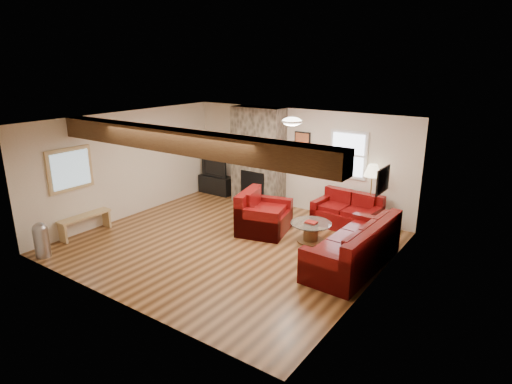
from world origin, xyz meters
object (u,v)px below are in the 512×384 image
tv_cabinet (216,185)px  coffee_table (311,232)px  armchair_red (264,212)px  floor_lamp (372,174)px  loveseat (347,211)px  sofa_three (353,244)px  television (216,167)px

tv_cabinet → coffee_table: bearing=-21.6°
armchair_red → tv_cabinet: size_ratio=1.11×
tv_cabinet → floor_lamp: floor_lamp is taller
loveseat → armchair_red: size_ratio=1.29×
loveseat → floor_lamp: 0.99m
sofa_three → coffee_table: (-1.14, 0.56, -0.23)m
loveseat → television: 4.08m
loveseat → tv_cabinet: loveseat is taller
sofa_three → television: television is taller
sofa_three → coffee_table: sofa_three is taller
sofa_three → coffee_table: bearing=-114.0°
sofa_three → floor_lamp: 2.21m
armchair_red → television: bearing=45.3°
tv_cabinet → television: bearing=0.0°
sofa_three → television: (-4.93, 2.06, 0.31)m
television → floor_lamp: floor_lamp is taller
coffee_table → floor_lamp: (0.69, 1.45, 1.04)m
floor_lamp → sofa_three: bearing=-77.3°
loveseat → armchair_red: armchair_red is taller
armchair_red → television: 3.14m
coffee_table → tv_cabinet: size_ratio=0.85×
coffee_table → floor_lamp: 1.91m
armchair_red → loveseat: bearing=-60.6°
coffee_table → television: size_ratio=1.00×
sofa_three → television: 5.35m
loveseat → floor_lamp: (0.42, 0.25, 0.86)m
loveseat → coffee_table: 1.24m
coffee_table → tv_cabinet: bearing=158.4°
sofa_three → loveseat: size_ratio=1.57×
armchair_red → floor_lamp: size_ratio=0.76×
armchair_red → coffee_table: 1.12m
loveseat → tv_cabinet: (-4.05, 0.30, -0.13)m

